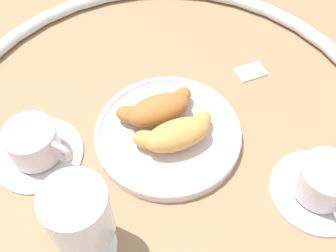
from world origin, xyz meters
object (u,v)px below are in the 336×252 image
(croissant_large, at_px, (177,134))
(coffee_cup_far, at_px, (323,184))
(pastry_plate, at_px, (168,133))
(coffee_cup_near, at_px, (35,146))
(croissant_small, at_px, (158,108))
(juice_glass_left, at_px, (79,216))
(sugar_packet, at_px, (251,71))

(croissant_large, bearing_deg, coffee_cup_far, -74.63)
(croissant_large, relative_size, coffee_cup_far, 0.89)
(pastry_plate, xyz_separation_m, coffee_cup_far, (0.05, -0.23, 0.02))
(coffee_cup_near, relative_size, coffee_cup_far, 1.00)
(pastry_plate, relative_size, croissant_small, 1.87)
(coffee_cup_near, distance_m, coffee_cup_far, 0.41)
(croissant_small, height_order, coffee_cup_near, croissant_small)
(juice_glass_left, bearing_deg, croissant_small, 12.96)
(croissant_small, xyz_separation_m, juice_glass_left, (-0.21, -0.05, 0.05))
(sugar_packet, bearing_deg, juice_glass_left, -150.48)
(croissant_large, height_order, croissant_small, same)
(pastry_plate, xyz_separation_m, croissant_small, (0.01, 0.03, 0.03))
(juice_glass_left, bearing_deg, coffee_cup_far, -40.20)
(juice_glass_left, bearing_deg, coffee_cup_near, 70.20)
(croissant_large, bearing_deg, coffee_cup_near, 129.47)
(croissant_large, height_order, coffee_cup_far, croissant_large)
(pastry_plate, xyz_separation_m, sugar_packet, (0.20, -0.04, -0.01))
(coffee_cup_far, xyz_separation_m, juice_glass_left, (-0.25, 0.21, 0.07))
(croissant_large, relative_size, coffee_cup_near, 0.89)
(pastry_plate, distance_m, juice_glass_left, 0.22)
(croissant_small, distance_m, juice_glass_left, 0.22)
(croissant_small, distance_m, coffee_cup_far, 0.26)
(croissant_large, xyz_separation_m, sugar_packet, (0.21, -0.01, -0.04))
(coffee_cup_near, distance_m, sugar_packet, 0.38)
(croissant_large, relative_size, juice_glass_left, 0.86)
(croissant_small, relative_size, sugar_packet, 2.42)
(sugar_packet, bearing_deg, croissant_small, -167.31)
(coffee_cup_near, xyz_separation_m, juice_glass_left, (-0.06, -0.16, 0.07))
(pastry_plate, bearing_deg, croissant_small, 65.62)
(croissant_large, relative_size, croissant_small, 1.00)
(coffee_cup_near, height_order, sugar_packet, coffee_cup_near)
(coffee_cup_near, height_order, coffee_cup_far, same)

